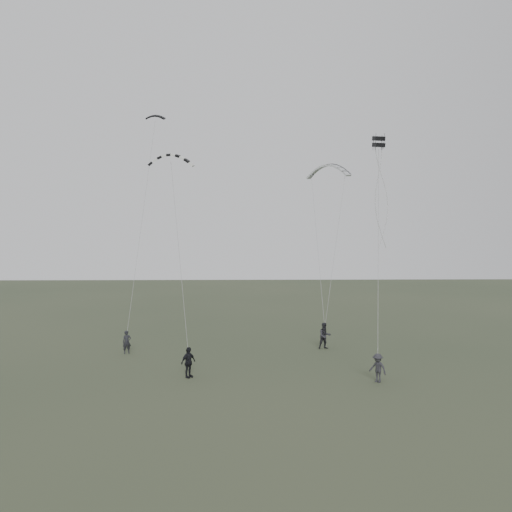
{
  "coord_description": "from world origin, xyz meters",
  "views": [
    {
      "loc": [
        0.52,
        -31.02,
        8.36
      ],
      "look_at": [
        1.39,
        5.28,
        7.09
      ],
      "focal_mm": 35.0,
      "sensor_mm": 36.0,
      "label": 1
    }
  ],
  "objects_px": {
    "flyer_right": "(325,336)",
    "kite_pale_large": "(328,165)",
    "kite_dark_small": "(155,116)",
    "kite_striped": "(171,155)",
    "kite_box": "(379,142)",
    "flyer_far": "(378,368)",
    "flyer_center": "(188,362)",
    "flyer_left": "(127,342)"
  },
  "relations": [
    {
      "from": "flyer_center",
      "to": "kite_box",
      "type": "xyz_separation_m",
      "value": [
        12.69,
        4.72,
        14.14
      ]
    },
    {
      "from": "flyer_left",
      "to": "kite_pale_large",
      "type": "distance_m",
      "value": 24.79
    },
    {
      "from": "flyer_far",
      "to": "kite_pale_large",
      "type": "relative_size",
      "value": 0.39
    },
    {
      "from": "flyer_far",
      "to": "kite_dark_small",
      "type": "distance_m",
      "value": 26.9
    },
    {
      "from": "kite_dark_small",
      "to": "kite_striped",
      "type": "bearing_deg",
      "value": -71.78
    },
    {
      "from": "kite_pale_large",
      "to": "flyer_far",
      "type": "bearing_deg",
      "value": -56.94
    },
    {
      "from": "kite_pale_large",
      "to": "kite_box",
      "type": "distance_m",
      "value": 13.14
    },
    {
      "from": "flyer_left",
      "to": "flyer_right",
      "type": "bearing_deg",
      "value": -19.81
    },
    {
      "from": "flyer_center",
      "to": "flyer_far",
      "type": "height_order",
      "value": "flyer_center"
    },
    {
      "from": "kite_pale_large",
      "to": "kite_box",
      "type": "bearing_deg",
      "value": -50.47
    },
    {
      "from": "flyer_right",
      "to": "kite_striped",
      "type": "distance_m",
      "value": 17.43
    },
    {
      "from": "kite_striped",
      "to": "kite_pale_large",
      "type": "bearing_deg",
      "value": 41.67
    },
    {
      "from": "kite_box",
      "to": "kite_pale_large",
      "type": "bearing_deg",
      "value": 85.31
    },
    {
      "from": "flyer_left",
      "to": "kite_box",
      "type": "distance_m",
      "value": 22.9
    },
    {
      "from": "flyer_right",
      "to": "kite_dark_small",
      "type": "height_order",
      "value": "kite_dark_small"
    },
    {
      "from": "kite_dark_small",
      "to": "kite_striped",
      "type": "relative_size",
      "value": 0.51
    },
    {
      "from": "flyer_right",
      "to": "kite_pale_large",
      "type": "height_order",
      "value": "kite_pale_large"
    },
    {
      "from": "flyer_center",
      "to": "flyer_far",
      "type": "relative_size",
      "value": 1.1
    },
    {
      "from": "flyer_right",
      "to": "kite_striped",
      "type": "xyz_separation_m",
      "value": [
        -11.1,
        -3.11,
        13.08
      ]
    },
    {
      "from": "flyer_center",
      "to": "kite_striped",
      "type": "relative_size",
      "value": 0.6
    },
    {
      "from": "flyer_right",
      "to": "kite_box",
      "type": "distance_m",
      "value": 14.72
    },
    {
      "from": "flyer_right",
      "to": "kite_pale_large",
      "type": "distance_m",
      "value": 17.71
    },
    {
      "from": "flyer_far",
      "to": "kite_dark_small",
      "type": "height_order",
      "value": "kite_dark_small"
    },
    {
      "from": "flyer_center",
      "to": "kite_dark_small",
      "type": "bearing_deg",
      "value": 59.82
    },
    {
      "from": "flyer_left",
      "to": "kite_dark_small",
      "type": "relative_size",
      "value": 1.05
    },
    {
      "from": "flyer_far",
      "to": "kite_pale_large",
      "type": "distance_m",
      "value": 23.95
    },
    {
      "from": "flyer_right",
      "to": "kite_striped",
      "type": "bearing_deg",
      "value": -175.58
    },
    {
      "from": "kite_pale_large",
      "to": "flyer_center",
      "type": "bearing_deg",
      "value": -88.81
    },
    {
      "from": "kite_striped",
      "to": "kite_dark_small",
      "type": "bearing_deg",
      "value": 103.38
    },
    {
      "from": "kite_dark_small",
      "to": "kite_striped",
      "type": "height_order",
      "value": "kite_dark_small"
    },
    {
      "from": "flyer_far",
      "to": "kite_striped",
      "type": "distance_m",
      "value": 19.26
    },
    {
      "from": "kite_dark_small",
      "to": "flyer_left",
      "type": "bearing_deg",
      "value": -100.5
    },
    {
      "from": "flyer_far",
      "to": "kite_dark_small",
      "type": "xyz_separation_m",
      "value": [
        -15.15,
        13.41,
        17.72
      ]
    },
    {
      "from": "flyer_left",
      "to": "flyer_right",
      "type": "distance_m",
      "value": 14.7
    },
    {
      "from": "flyer_left",
      "to": "kite_pale_large",
      "type": "height_order",
      "value": "kite_pale_large"
    },
    {
      "from": "flyer_far",
      "to": "kite_box",
      "type": "xyz_separation_m",
      "value": [
        1.55,
        5.98,
        14.23
      ]
    },
    {
      "from": "flyer_center",
      "to": "kite_dark_small",
      "type": "xyz_separation_m",
      "value": [
        -4.02,
        12.15,
        17.64
      ]
    },
    {
      "from": "flyer_center",
      "to": "kite_pale_large",
      "type": "relative_size",
      "value": 0.43
    },
    {
      "from": "kite_dark_small",
      "to": "flyer_center",
      "type": "bearing_deg",
      "value": -70.83
    },
    {
      "from": "flyer_center",
      "to": "kite_box",
      "type": "relative_size",
      "value": 2.51
    },
    {
      "from": "flyer_left",
      "to": "flyer_center",
      "type": "xyz_separation_m",
      "value": [
        5.18,
        -6.4,
        0.09
      ]
    },
    {
      "from": "flyer_right",
      "to": "flyer_far",
      "type": "xyz_separation_m",
      "value": [
        1.66,
        -8.86,
        -0.15
      ]
    }
  ]
}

